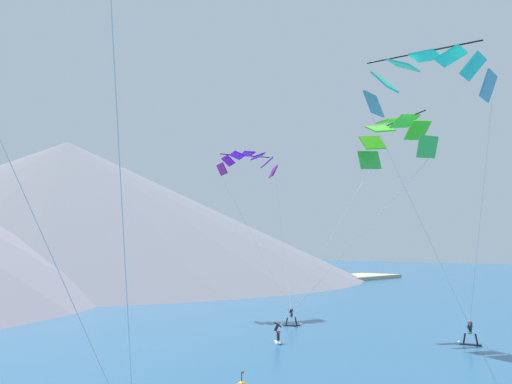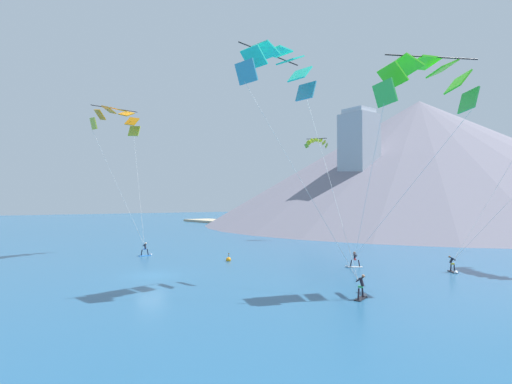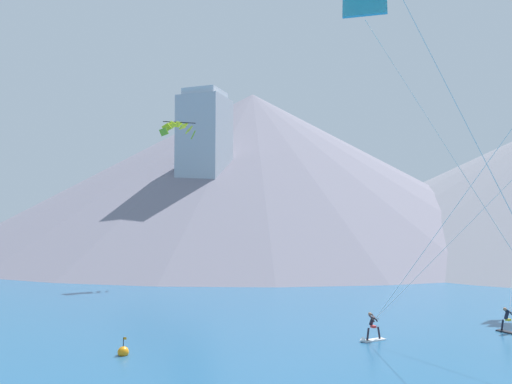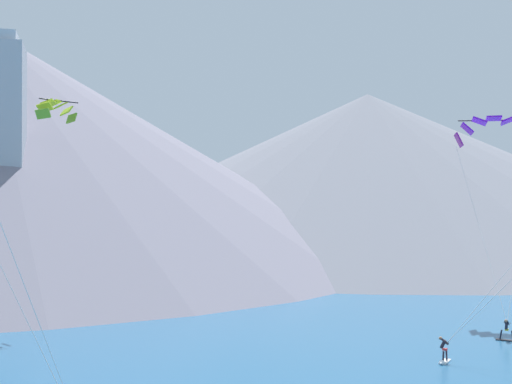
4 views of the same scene
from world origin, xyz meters
TOP-DOWN VIEW (x-y plane):
  - ground_plane at (0.00, 0.00)m, footprint 400.00×400.00m
  - kitesurfer_near_lead at (16.16, 22.25)m, footprint 1.54×1.48m
  - kitesurfer_near_trail at (8.43, 17.47)m, footprint 1.47×1.55m
  - kitesurfer_mid_center at (16.99, 7.39)m, footprint 0.90×1.78m
  - kitesurfer_far_left at (-12.68, 4.95)m, footprint 0.65×1.76m
  - parafoil_kite_near_trail at (18.37, 13.50)m, footprint 12.28×8.11m
  - parafoil_kite_mid_center at (9.75, 6.35)m, footprint 8.47×8.03m
  - parafoil_kite_far_left at (-18.00, 3.04)m, footprint 7.21×6.91m
  - parafoil_kite_distant_high_outer at (-14.99, 37.69)m, footprint 3.31×3.84m
  - race_marker_buoy at (-2.81, 10.21)m, footprint 0.56×0.56m
  - shoreline_strip at (0.00, 56.79)m, footprint 180.00×10.00m
  - shore_building_promenade_mid at (-6.27, 58.92)m, footprint 9.02×4.55m
  - shore_building_quay_east at (-27.03, 60.59)m, footprint 6.67×5.06m
  - shore_building_quay_west at (4.65, 60.22)m, footprint 6.75×4.50m
  - highrise_tower at (-22.59, 60.17)m, footprint 7.00×7.00m
  - mountain_peak_west_ridge at (-27.66, 95.98)m, footprint 125.85×125.85m

SIDE VIEW (x-z plane):
  - ground_plane at x=0.00m, z-range 0.00..0.00m
  - race_marker_buoy at x=-2.81m, z-range -0.35..0.67m
  - shoreline_strip at x=0.00m, z-range 0.00..0.70m
  - kitesurfer_near_lead at x=16.16m, z-range -0.37..1.24m
  - kitesurfer_near_trail at x=8.43m, z-range -0.37..1.24m
  - kitesurfer_far_left at x=-12.68m, z-range -0.35..1.36m
  - kitesurfer_mid_center at x=16.99m, z-range -0.36..1.38m
  - shore_building_promenade_mid at x=-6.27m, z-range 0.01..3.92m
  - shore_building_quay_west at x=4.65m, z-range 0.01..4.68m
  - shore_building_quay_east at x=-27.03m, z-range 0.01..7.26m
  - highrise_tower at x=-22.59m, z-range -0.21..27.64m
  - parafoil_kite_near_trail at x=18.37m, z-range 7.77..23.80m
  - parafoil_kite_distant_high_outer at x=-14.99m, z-range 16.34..18.10m
  - parafoil_kite_far_left at x=-18.00m, z-range 8.69..26.22m
  - parafoil_kite_mid_center at x=9.75m, z-range 8.78..26.25m
  - mountain_peak_west_ridge at x=-27.66m, z-range 0.00..36.52m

